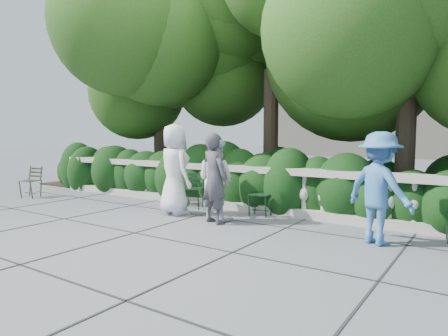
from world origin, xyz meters
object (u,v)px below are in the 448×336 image
Objects in this scene: chair_b at (191,209)px; person_woman_grey at (214,178)px; person_casual_man at (216,179)px; chair_c at (258,217)px; person_businessman at (174,169)px; person_older_blue at (379,188)px; chair_a at (176,206)px; chair_weathered at (27,198)px.

person_woman_grey reaches higher than chair_b.
chair_b is 0.52× the size of person_casual_man.
chair_b and chair_c have the same top height.
person_businessman is 1.21m from person_woman_grey.
person_older_blue is (2.50, -0.66, 0.87)m from chair_c.
chair_weathered is at bearing -164.34° from chair_a.
person_woman_grey is at bearing 29.52° from person_older_blue.
chair_b is 1.71m from person_woman_grey.
person_older_blue is at bearing -12.17° from chair_weathered.
person_casual_man is (5.61, 0.68, 0.80)m from chair_weathered.
person_older_blue is at bearing -22.22° from chair_c.
chair_a is at bearing 16.46° from person_older_blue.
person_woman_grey is at bearing 124.70° from person_casual_man.
person_casual_man reaches higher than chair_weathered.
chair_weathered is 5.84m from person_woman_grey.
person_businessman reaches higher than chair_b.
person_businessman is at bearing -105.37° from chair_b.
person_businessman reaches higher than chair_weathered.
person_businessman reaches higher than person_woman_grey.
chair_c is 0.49× the size of person_woman_grey.
person_woman_grey reaches higher than chair_c.
chair_weathered is (-6.20, -1.32, 0.00)m from chair_c.
person_businessman is 1.09× the size of person_older_blue.
chair_a is 0.48× the size of person_older_blue.
person_woman_grey is at bearing -52.87° from chair_b.
chair_b is 4.29m from person_older_blue.
chair_b is 4.70m from chair_weathered.
person_businessman is at bearing -53.37° from chair_a.
chair_c is at bearing 10.05° from person_older_blue.
person_woman_grey reaches higher than person_casual_man.
chair_b and chair_weathered have the same top height.
chair_a is 4.84m from person_older_blue.
person_older_blue reaches higher than person_casual_man.
person_woman_grey is 0.99× the size of person_older_blue.
chair_a is 0.57m from chair_b.
person_older_blue is (4.12, 0.02, -0.08)m from person_businessman.
person_older_blue is at bearing -176.26° from person_casual_man.
chair_weathered is 0.48× the size of person_older_blue.
person_woman_grey reaches higher than chair_a.
person_casual_man is at bearing -44.42° from person_woman_grey.
chair_c is 2.00m from person_businessman.
chair_a is 1.00× the size of chair_weathered.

